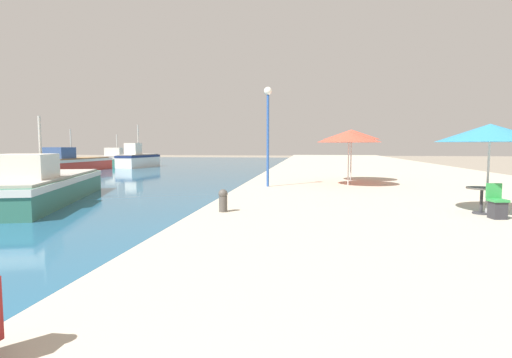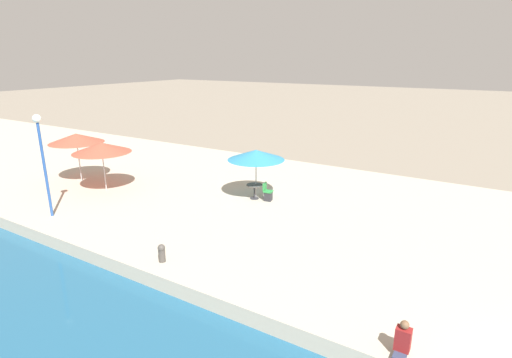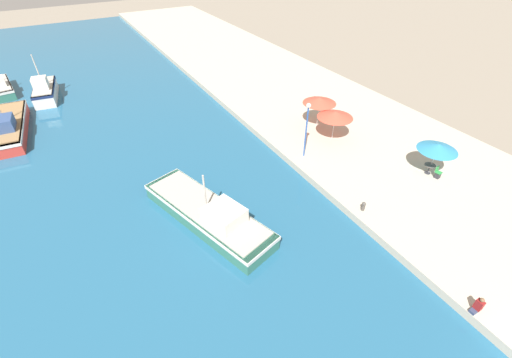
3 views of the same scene
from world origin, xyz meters
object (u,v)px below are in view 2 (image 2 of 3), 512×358
object	(u,v)px
cafe_table	(254,189)
lamppost	(42,149)
cafe_umbrella_striped	(76,138)
cafe_umbrella_white	(102,148)
person_at_quay	(402,341)
cafe_chair_left	(268,194)
mooring_bollard	(162,252)
cafe_umbrella_pink	(256,155)

from	to	relation	value
cafe_table	lamppost	distance (m)	9.73
cafe_umbrella_striped	cafe_table	size ratio (longest dim) A/B	3.74
cafe_umbrella_white	cafe_table	distance (m)	8.32
person_at_quay	cafe_chair_left	bearing A→B (deg)	46.23
person_at_quay	mooring_bollard	xyz separation A→B (m)	(0.43, 8.15, -0.07)
cafe_umbrella_striped	cafe_chair_left	size ratio (longest dim) A/B	3.29
cafe_chair_left	mooring_bollard	bearing A→B (deg)	-8.68
cafe_umbrella_pink	cafe_umbrella_striped	bearing A→B (deg)	104.87
cafe_umbrella_white	lamppost	distance (m)	3.95
cafe_table	mooring_bollard	xyz separation A→B (m)	(-7.20, -0.63, -0.18)
cafe_umbrella_white	cafe_table	size ratio (longest dim) A/B	3.76
cafe_umbrella_striped	cafe_chair_left	distance (m)	11.41
cafe_umbrella_white	cafe_table	bearing A→B (deg)	-68.81
cafe_umbrella_pink	person_at_quay	xyz separation A→B (m)	(-7.77, -8.78, -1.83)
cafe_chair_left	cafe_umbrella_striped	bearing A→B (deg)	-84.25
cafe_umbrella_striped	lamppost	bearing A→B (deg)	-139.01
cafe_umbrella_striped	cafe_table	distance (m)	10.67
lamppost	cafe_umbrella_white	bearing A→B (deg)	14.67
cafe_umbrella_striped	mooring_bollard	distance (m)	11.95
cafe_umbrella_striped	cafe_chair_left	world-z (taller)	cafe_umbrella_striped
lamppost	cafe_chair_left	bearing A→B (deg)	-47.17
cafe_umbrella_white	cafe_umbrella_striped	world-z (taller)	cafe_umbrella_striped
cafe_umbrella_white	person_at_quay	bearing A→B (deg)	-106.00
cafe_umbrella_white	cafe_umbrella_striped	size ratio (longest dim) A/B	1.00
person_at_quay	lamppost	bearing A→B (deg)	86.46
lamppost	cafe_umbrella_striped	bearing A→B (deg)	40.99
cafe_umbrella_white	cafe_umbrella_pink	bearing A→B (deg)	-67.95
cafe_chair_left	cafe_umbrella_pink	bearing A→B (deg)	-100.88
cafe_umbrella_pink	cafe_umbrella_striped	size ratio (longest dim) A/B	0.94
cafe_umbrella_white	person_at_quay	size ratio (longest dim) A/B	3.16
cafe_chair_left	mooring_bollard	size ratio (longest dim) A/B	1.39
cafe_table	person_at_quay	bearing A→B (deg)	-130.97
cafe_umbrella_striped	cafe_umbrella_white	bearing A→B (deg)	-98.11
mooring_bollard	lamppost	distance (m)	7.75
cafe_umbrella_pink	cafe_umbrella_white	size ratio (longest dim) A/B	0.94
cafe_umbrella_striped	cafe_table	world-z (taller)	cafe_umbrella_striped
cafe_umbrella_pink	cafe_umbrella_striped	world-z (taller)	cafe_umbrella_striped
cafe_umbrella_pink	cafe_table	distance (m)	1.72
cafe_umbrella_pink	cafe_table	size ratio (longest dim) A/B	3.53
cafe_umbrella_white	mooring_bollard	distance (m)	9.46
cafe_umbrella_white	cafe_chair_left	size ratio (longest dim) A/B	3.30
person_at_quay	mooring_bollard	distance (m)	8.16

